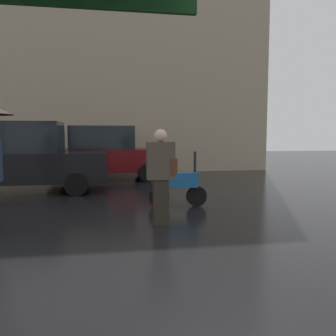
{
  "coord_description": "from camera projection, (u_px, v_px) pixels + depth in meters",
  "views": [
    {
      "loc": [
        0.59,
        -2.32,
        1.6
      ],
      "look_at": [
        1.72,
        4.25,
        0.97
      ],
      "focal_mm": 37.41,
      "sensor_mm": 36.0,
      "label": 1
    }
  ],
  "objects": [
    {
      "name": "pedestrian_with_bag",
      "position": [
        161.0,
        171.0,
        6.18
      ],
      "size": [
        0.52,
        0.24,
        1.7
      ],
      "rotation": [
        0.0,
        0.0,
        3.39
      ],
      "color": "#2A241E",
      "rests_on": "ground"
    },
    {
      "name": "parked_scooter",
      "position": [
        176.0,
        182.0,
        7.73
      ],
      "size": [
        1.31,
        0.32,
        1.23
      ],
      "rotation": [
        0.0,
        0.0,
        0.27
      ],
      "color": "black",
      "rests_on": "ground"
    },
    {
      "name": "parked_car_left",
      "position": [
        106.0,
        153.0,
        12.53
      ],
      "size": [
        4.01,
        2.03,
        1.91
      ],
      "rotation": [
        0.0,
        0.0,
        2.85
      ],
      "color": "#590C0F",
      "rests_on": "ground"
    },
    {
      "name": "parked_car_right",
      "position": [
        21.0,
        157.0,
        9.71
      ],
      "size": [
        4.56,
        1.95,
        1.96
      ],
      "rotation": [
        0.0,
        0.0,
        3.11
      ],
      "color": "black",
      "rests_on": "ground"
    },
    {
      "name": "building_block",
      "position": [
        92.0,
        7.0,
        15.55
      ],
      "size": [
        15.35,
        3.19,
        14.52
      ],
      "primitive_type": "cube",
      "color": "gray",
      "rests_on": "ground"
    }
  ]
}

